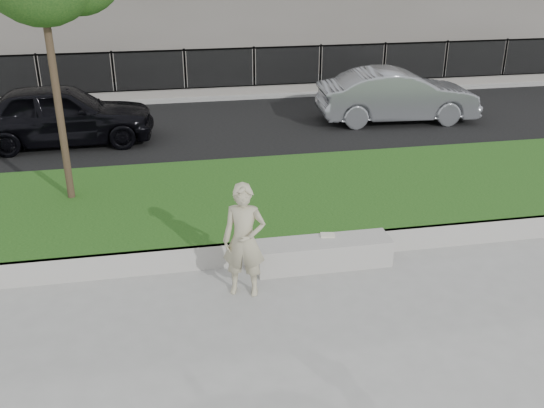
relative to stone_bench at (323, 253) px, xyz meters
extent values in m
plane|color=gray|center=(-0.85, -0.80, -0.22)|extent=(90.00, 90.00, 0.00)
cube|color=#0D350F|center=(-0.85, 2.20, -0.02)|extent=(34.00, 4.00, 0.40)
cube|color=#A6A39B|center=(-0.85, 0.24, -0.02)|extent=(34.00, 0.08, 0.40)
cube|color=black|center=(-0.85, 7.70, -0.20)|extent=(34.00, 7.00, 0.04)
cube|color=gray|center=(-0.85, 12.20, -0.16)|extent=(34.00, 3.00, 0.12)
cube|color=slate|center=(-0.85, 11.20, 0.02)|extent=(32.00, 0.30, 0.24)
cube|color=black|center=(-0.85, 11.20, 0.65)|extent=(32.00, 0.04, 1.50)
cube|color=black|center=(-0.85, 11.20, 1.35)|extent=(32.00, 0.05, 0.05)
cube|color=black|center=(-0.85, 11.20, 0.15)|extent=(32.00, 0.05, 0.05)
cube|color=#A6A39B|center=(0.00, 0.00, 0.00)|extent=(2.12, 0.53, 0.43)
imported|color=tan|center=(-1.33, -0.55, 0.63)|extent=(0.71, 0.58, 1.69)
cube|color=silver|center=(0.10, 0.16, 0.23)|extent=(0.25, 0.20, 0.03)
cylinder|color=#38281C|center=(-4.06, 2.65, 2.90)|extent=(0.13, 0.13, 5.44)
imported|color=black|center=(-4.73, 7.11, 0.58)|extent=(4.48, 1.89, 1.51)
imported|color=gray|center=(4.16, 7.50, 0.54)|extent=(4.46, 1.82, 1.44)
camera|label=1|loc=(-2.38, -8.09, 4.53)|focal=40.00mm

